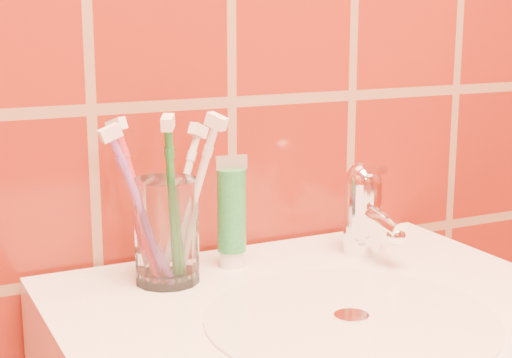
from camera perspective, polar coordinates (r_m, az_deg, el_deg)
glass_tumbler at (r=0.90m, az=-6.54°, el=-3.79°), size 0.10×0.10×0.12m
toothpaste_tube at (r=0.95m, az=-1.78°, el=-2.65°), size 0.04×0.04×0.14m
faucet at (r=1.01m, az=7.91°, el=-1.95°), size 0.05×0.11×0.12m
toothbrush_0 at (r=0.87m, az=-6.12°, el=-1.74°), size 0.08×0.10×0.21m
toothbrush_1 at (r=0.87m, az=-8.31°, el=-2.17°), size 0.10×0.09×0.19m
toothbrush_2 at (r=0.93m, az=-5.56°, el=-1.67°), size 0.15×0.14×0.19m
toothbrush_3 at (r=0.91m, az=-8.50°, el=-1.68°), size 0.12×0.15×0.21m
toothbrush_4 at (r=0.88m, az=-4.56°, el=-1.59°), size 0.13×0.15×0.22m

